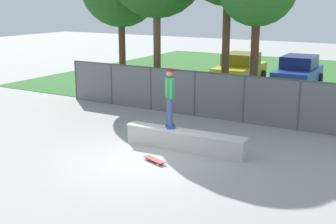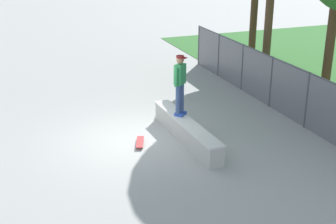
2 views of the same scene
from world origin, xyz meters
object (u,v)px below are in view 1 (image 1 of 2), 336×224
skateboard (154,160)px  concrete_ledge (185,140)px  skateboarder (170,95)px  car_yellow (240,68)px  car_blue (298,72)px

skateboard → concrete_ledge: bearing=80.0°
concrete_ledge → skateboarder: size_ratio=2.13×
skateboarder → skateboard: bearing=-78.0°
concrete_ledge → car_yellow: 11.94m
skateboarder → car_yellow: bearing=101.1°
concrete_ledge → skateboarder: bearing=179.6°
skateboard → car_yellow: (-2.56, 12.95, 0.77)m
car_yellow → car_blue: size_ratio=1.00×
skateboarder → car_blue: bearing=86.3°
car_blue → skateboard: bearing=-92.1°
skateboarder → car_yellow: size_ratio=0.43×
concrete_ledge → skateboarder: 1.44m
car_yellow → car_blue: bearing=8.1°
concrete_ledge → car_blue: size_ratio=0.92×
skateboarder → car_blue: (0.78, 12.02, -0.82)m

